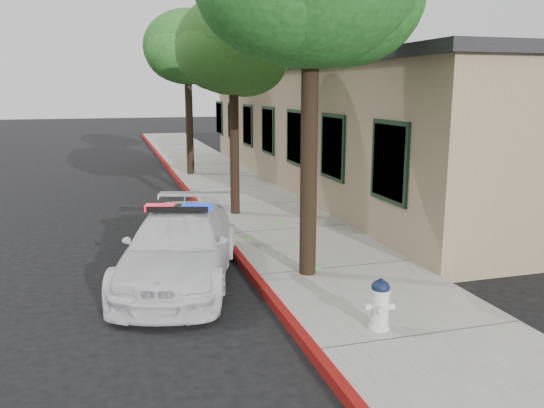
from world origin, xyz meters
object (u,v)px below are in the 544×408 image
at_px(clapboard_building, 370,125).
at_px(street_tree_far, 189,51).
at_px(fire_hydrant, 380,304).
at_px(street_tree_mid, 233,51).
at_px(police_car, 180,246).

height_order(clapboard_building, street_tree_far, street_tree_far).
height_order(fire_hydrant, street_tree_mid, street_tree_mid).
height_order(fire_hydrant, street_tree_far, street_tree_far).
xyz_separation_m(street_tree_mid, street_tree_far, (-0.09, 7.28, 0.45)).
distance_m(clapboard_building, street_tree_far, 7.32).
distance_m(clapboard_building, street_tree_mid, 7.41).
relative_size(police_car, fire_hydrant, 6.65).
distance_m(fire_hydrant, street_tree_far, 15.59).
bearing_deg(clapboard_building, street_tree_far, 150.81).
bearing_deg(fire_hydrant, street_tree_far, 105.82).
bearing_deg(fire_hydrant, street_tree_mid, 106.55).
distance_m(clapboard_building, police_car, 11.70).
height_order(clapboard_building, fire_hydrant, clapboard_building).
bearing_deg(street_tree_mid, clapboard_building, 34.01).
relative_size(clapboard_building, police_car, 4.36).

